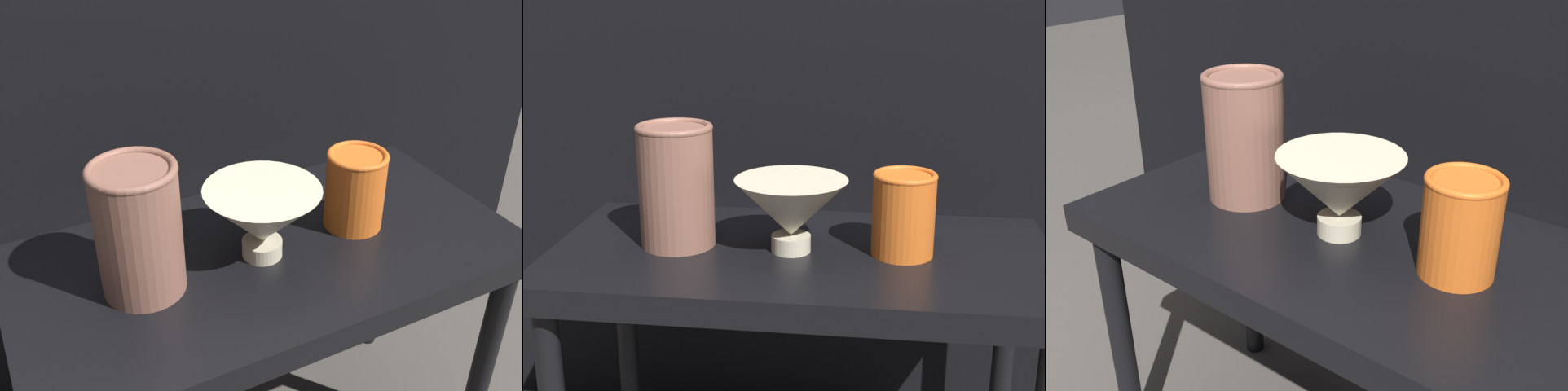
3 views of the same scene
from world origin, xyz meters
TOP-DOWN VIEW (x-y plane):
  - table at (0.00, 0.00)m, footprint 0.74×0.37m
  - couch_backdrop at (0.00, 0.53)m, footprint 1.66×0.50m
  - bowl at (-0.01, -0.01)m, footprint 0.16×0.16m
  - vase_textured_left at (-0.19, -0.00)m, footprint 0.11×0.11m
  - vase_colorful_right at (0.15, -0.00)m, footprint 0.09×0.09m

SIDE VIEW (x-z plane):
  - table at x=0.00m, z-range 0.17..0.63m
  - couch_backdrop at x=0.00m, z-range 0.00..0.86m
  - vase_colorful_right at x=0.15m, z-range 0.46..0.58m
  - bowl at x=-0.01m, z-range 0.47..0.58m
  - vase_textured_left at x=-0.19m, z-range 0.46..0.65m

